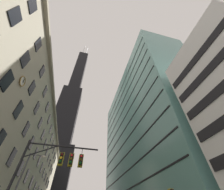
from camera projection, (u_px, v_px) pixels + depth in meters
station_building at (0, 159)px, 30.45m from camera, size 17.64×70.00×25.17m
dark_skyscraper at (62, 129)px, 102.57m from camera, size 24.20×24.20×191.97m
glass_office_midrise at (144, 133)px, 46.43m from camera, size 15.22×49.38×49.29m
traffic_signal_mast at (55, 166)px, 11.21m from camera, size 6.39×0.63×7.00m
street_lamppost at (20, 185)px, 14.65m from camera, size 2.00×0.32×8.04m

